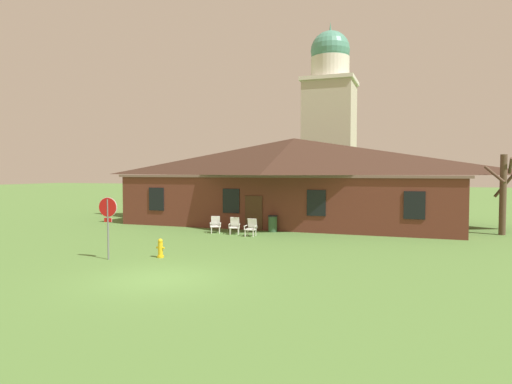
{
  "coord_description": "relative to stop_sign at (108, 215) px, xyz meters",
  "views": [
    {
      "loc": [
        7.9,
        -12.49,
        3.54
      ],
      "look_at": [
        0.62,
        7.88,
        2.55
      ],
      "focal_mm": 30.92,
      "sensor_mm": 36.0,
      "label": 1
    }
  ],
  "objects": [
    {
      "name": "ground_plane",
      "position": [
        3.68,
        -2.14,
        -1.79
      ],
      "size": [
        200.0,
        200.0,
        0.0
      ],
      "primitive_type": "plane",
      "color": "#517A38"
    },
    {
      "name": "brick_building",
      "position": [
        3.68,
        15.36,
        1.22
      ],
      "size": [
        22.14,
        10.4,
        5.89
      ],
      "color": "brown",
      "rests_on": "ground"
    },
    {
      "name": "dome_tower",
      "position": [
        3.58,
        29.79,
        6.63
      ],
      "size": [
        5.18,
        5.18,
        18.48
      ],
      "color": "#BCB29E",
      "rests_on": "ground"
    },
    {
      "name": "stop_sign",
      "position": [
        0.0,
        0.0,
        0.0
      ],
      "size": [
        0.8,
        0.15,
        2.53
      ],
      "color": "slate",
      "rests_on": "ground"
    },
    {
      "name": "lawn_chair_by_porch",
      "position": [
        0.78,
        8.59,
        -1.29
      ],
      "size": [
        0.8,
        0.84,
        0.96
      ],
      "color": "white",
      "rests_on": "ground"
    },
    {
      "name": "lawn_chair_near_door",
      "position": [
        2.03,
        8.47,
        -1.29
      ],
      "size": [
        0.75,
        0.81,
        0.96
      ],
      "color": "silver",
      "rests_on": "ground"
    },
    {
      "name": "lawn_chair_left_end",
      "position": [
        3.2,
        8.03,
        -1.29
      ],
      "size": [
        0.65,
        0.68,
        0.96
      ],
      "color": "white",
      "rests_on": "ground"
    },
    {
      "name": "bare_tree_beside_building",
      "position": [
        16.34,
        13.25,
        0.66
      ],
      "size": [
        1.92,
        1.92,
        4.52
      ],
      "color": "brown",
      "rests_on": "ground"
    },
    {
      "name": "fire_hydrant",
      "position": [
        1.77,
        1.05,
        -1.41
      ],
      "size": [
        0.36,
        0.28,
        0.79
      ],
      "color": "gold",
      "rests_on": "ground"
    },
    {
      "name": "trash_bin",
      "position": [
        3.8,
        10.06,
        -1.29
      ],
      "size": [
        0.56,
        0.56,
        0.98
      ],
      "color": "#335638",
      "rests_on": "ground"
    }
  ]
}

